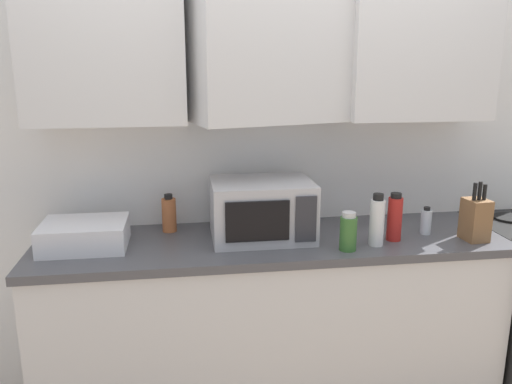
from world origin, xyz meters
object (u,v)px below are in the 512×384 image
object	(u,v)px
bottle_red_sauce	(395,218)
bottle_green_oil	(348,232)
microwave	(262,210)
bottle_clear_tall	(426,221)
dish_rack	(85,235)
bottle_spice_jar	(169,214)
bottle_white_jar	(377,221)
knife_block	(476,219)

from	to	relation	value
bottle_red_sauce	bottle_green_oil	world-z (taller)	bottle_red_sauce
microwave	bottle_clear_tall	bearing A→B (deg)	-4.29
bottle_clear_tall	dish_rack	bearing A→B (deg)	178.46
microwave	dish_rack	bearing A→B (deg)	-178.82
bottle_spice_jar	bottle_red_sauce	bearing A→B (deg)	-15.22
microwave	dish_rack	xyz separation A→B (m)	(-0.82, -0.02, -0.08)
microwave	bottle_red_sauce	distance (m)	0.63
dish_rack	bottle_clear_tall	world-z (taller)	bottle_clear_tall
bottle_red_sauce	bottle_white_jar	world-z (taller)	bottle_white_jar
bottle_white_jar	bottle_red_sauce	bearing A→B (deg)	26.98
knife_block	bottle_white_jar	distance (m)	0.49
dish_rack	knife_block	world-z (taller)	knife_block
bottle_red_sauce	bottle_clear_tall	world-z (taller)	bottle_red_sauce
microwave	bottle_spice_jar	world-z (taller)	microwave
bottle_white_jar	bottle_green_oil	size ratio (longest dim) A/B	1.38
microwave	bottle_red_sauce	xyz separation A→B (m)	(0.62, -0.13, -0.03)
dish_rack	bottle_clear_tall	bearing A→B (deg)	-1.54
dish_rack	bottle_spice_jar	world-z (taller)	bottle_spice_jar
bottle_red_sauce	bottle_white_jar	size ratio (longest dim) A/B	0.94
dish_rack	bottle_green_oil	world-z (taller)	bottle_green_oil
microwave	knife_block	distance (m)	1.02
bottle_red_sauce	bottle_green_oil	size ratio (longest dim) A/B	1.30
bottle_spice_jar	bottle_clear_tall	distance (m)	1.28
microwave	bottle_clear_tall	world-z (taller)	microwave
bottle_clear_tall	microwave	bearing A→B (deg)	175.71
bottle_red_sauce	bottle_spice_jar	bearing A→B (deg)	164.78
bottle_red_sauce	dish_rack	bearing A→B (deg)	175.65
bottle_red_sauce	bottle_white_jar	bearing A→B (deg)	-153.02
dish_rack	knife_block	xyz separation A→B (m)	(1.82, -0.16, 0.04)
microwave	bottle_red_sauce	size ratio (longest dim) A/B	2.08
microwave	bottle_spice_jar	size ratio (longest dim) A/B	2.50
microwave	bottle_green_oil	xyz separation A→B (m)	(0.36, -0.23, -0.05)
microwave	bottle_spice_jar	xyz separation A→B (m)	(-0.44, 0.16, -0.05)
bottle_green_oil	microwave	bearing A→B (deg)	147.80
bottle_white_jar	bottle_clear_tall	world-z (taller)	bottle_white_jar
bottle_clear_tall	bottle_red_sauce	bearing A→B (deg)	-161.24
microwave	bottle_red_sauce	bearing A→B (deg)	-11.57
knife_block	bottle_red_sauce	xyz separation A→B (m)	(-0.38, 0.05, 0.01)
bottle_spice_jar	microwave	bearing A→B (deg)	-20.10
bottle_spice_jar	bottle_white_jar	distance (m)	1.01
dish_rack	bottle_spice_jar	xyz separation A→B (m)	(0.38, 0.18, 0.03)
bottle_spice_jar	bottle_white_jar	bearing A→B (deg)	-19.92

